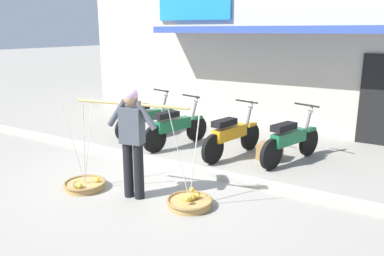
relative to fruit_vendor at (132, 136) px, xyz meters
The scene contains 11 objects.
ground_plane 1.23m from the fruit_vendor, 113.61° to the left, with size 90.00×90.00×0.00m, color gray.
sidewalk_curb 1.69m from the fruit_vendor, 102.13° to the left, with size 20.00×0.24×0.10m, color #AEA89C.
fruit_vendor is the anchor object (origin of this frame).
fruit_basket_left_side 1.28m from the fruit_vendor, 169.15° to the right, with size 0.68×0.68×1.45m.
fruit_basket_right_side 1.28m from the fruit_vendor, 10.48° to the left, with size 0.68×0.68×1.45m.
motorcycle_nearest_shop 3.51m from the fruit_vendor, 125.00° to the left, with size 0.62×1.79×1.09m.
motorcycle_second_in_row 2.74m from the fruit_vendor, 110.39° to the left, with size 0.63×1.79×1.09m.
motorcycle_third_in_row 2.62m from the fruit_vendor, 80.83° to the left, with size 0.57×1.80×1.09m.
motorcycle_end_of_row 3.23m from the fruit_vendor, 61.49° to the left, with size 0.69×1.77×1.09m.
storefront_building 7.66m from the fruit_vendor, 82.72° to the left, with size 13.00×6.00×4.20m.
wooden_crate 3.10m from the fruit_vendor, 67.65° to the left, with size 0.44×0.36×0.32m, color olive.
Camera 1 is at (3.90, -4.86, 2.48)m, focal length 35.93 mm.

